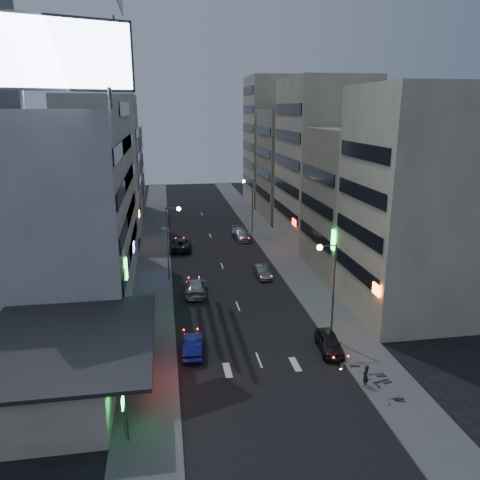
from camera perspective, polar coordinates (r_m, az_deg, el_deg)
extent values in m
plane|color=black|center=(32.56, 3.80, -17.89)|extent=(180.00, 180.00, 0.00)
cube|color=#4C4C4F|center=(59.18, -10.40, -2.22)|extent=(4.00, 120.00, 0.12)
cube|color=#4C4C4F|center=(60.89, 4.82, -1.50)|extent=(4.00, 120.00, 0.12)
cube|color=beige|center=(33.54, -21.83, -14.41)|extent=(8.00, 12.00, 3.60)
cube|color=black|center=(32.43, -20.43, -11.43)|extent=(11.00, 13.00, 0.25)
cube|color=black|center=(32.14, -12.97, -12.34)|extent=(0.12, 4.00, 0.90)
cube|color=#FF1E14|center=(32.14, -12.83, -12.34)|extent=(0.04, 3.70, 0.70)
cube|color=beige|center=(48.42, -21.81, 3.85)|extent=(14.00, 24.00, 18.00)
cube|color=beige|center=(43.38, 20.52, 4.07)|extent=(10.00, 11.00, 20.00)
cube|color=tan|center=(54.04, 14.85, 4.50)|extent=(11.00, 12.00, 16.00)
cube|color=beige|center=(65.38, 10.01, 9.31)|extent=(10.00, 14.00, 22.00)
cube|color=beige|center=(72.40, -16.65, 8.70)|extent=(11.00, 10.00, 20.00)
cube|color=gray|center=(85.57, -15.82, 8.05)|extent=(12.00, 10.00, 15.00)
cube|color=tan|center=(79.96, 6.75, 9.11)|extent=(11.00, 12.00, 18.00)
cube|color=beige|center=(93.31, 4.72, 11.94)|extent=(12.00, 12.00, 24.00)
cylinder|color=#595B60|center=(37.64, -25.03, 15.44)|extent=(0.30, 0.30, 1.50)
cylinder|color=#595B60|center=(36.57, -15.58, 16.33)|extent=(0.30, 0.30, 1.50)
cube|color=black|center=(37.16, -20.84, 20.46)|extent=(9.52, 3.75, 5.00)
cube|color=#BAD1F9|center=(36.95, -20.78, 20.50)|extent=(9.04, 3.34, 4.60)
cylinder|color=#595B60|center=(37.44, 11.32, -6.38)|extent=(0.16, 0.16, 8.00)
cylinder|color=#595B60|center=(35.94, 10.61, -0.70)|extent=(1.40, 0.10, 0.10)
sphere|color=#FFD88C|center=(35.77, 9.69, -0.89)|extent=(0.44, 0.44, 0.44)
cylinder|color=#595B60|center=(50.33, -8.81, -0.51)|extent=(0.16, 0.16, 8.00)
cylinder|color=#595B60|center=(49.40, -8.19, 3.88)|extent=(1.40, 0.10, 0.10)
sphere|color=#FFD88C|center=(49.44, -7.49, 3.79)|extent=(0.44, 0.44, 0.44)
cylinder|color=#595B60|center=(68.99, 1.51, 4.07)|extent=(0.16, 0.16, 8.00)
cylinder|color=#595B60|center=(68.19, 0.96, 7.27)|extent=(1.40, 0.10, 0.10)
sphere|color=#FFD88C|center=(68.10, 0.45, 7.17)|extent=(0.44, 0.44, 0.44)
imported|color=black|center=(37.37, 10.82, -12.18)|extent=(2.00, 4.22, 1.39)
imported|color=gray|center=(51.95, 2.69, -3.84)|extent=(1.55, 3.97, 1.29)
imported|color=#2A2A30|center=(62.42, -7.27, -0.46)|extent=(2.95, 5.75, 1.55)
imported|color=#A1A5A9|center=(66.80, 0.18, 0.73)|extent=(2.61, 5.44, 1.53)
imported|color=navy|center=(36.56, -5.80, -12.66)|extent=(1.75, 4.21, 1.35)
imported|color=#A8ADB1|center=(47.42, -5.43, -5.73)|extent=(2.48, 5.22, 1.47)
imported|color=black|center=(33.45, 15.06, -15.68)|extent=(0.66, 0.62, 1.52)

